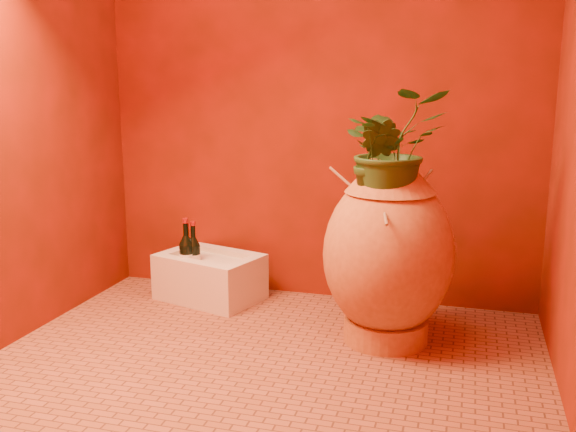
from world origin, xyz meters
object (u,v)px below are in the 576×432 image
(amphora, at_px, (388,253))
(wall_tap, at_px, (369,171))
(wine_bottle_c, at_px, (194,257))
(stone_basin, at_px, (210,278))
(wine_bottle_b, at_px, (187,257))
(wine_bottle_a, at_px, (187,256))

(amphora, bearing_deg, wall_tap, 109.71)
(wine_bottle_c, bearing_deg, wall_tap, 12.50)
(stone_basin, height_order, wine_bottle_c, wine_bottle_c)
(wine_bottle_c, relative_size, wall_tap, 2.03)
(stone_basin, xyz_separation_m, wine_bottle_b, (-0.12, -0.04, 0.13))
(amphora, distance_m, wine_bottle_c, 1.19)
(amphora, bearing_deg, wine_bottle_a, 167.38)
(wine_bottle_a, xyz_separation_m, wall_tap, (1.00, 0.24, 0.50))
(stone_basin, distance_m, wine_bottle_b, 0.18)
(amphora, relative_size, wine_bottle_a, 2.59)
(wine_bottle_b, bearing_deg, stone_basin, 19.27)
(wall_tap, bearing_deg, wine_bottle_a, -166.44)
(wine_bottle_a, bearing_deg, stone_basin, 32.54)
(wine_bottle_a, relative_size, wine_bottle_c, 1.06)
(wine_bottle_b, distance_m, wall_tap, 1.15)
(stone_basin, distance_m, wall_tap, 1.10)
(stone_basin, relative_size, wall_tap, 4.10)
(wine_bottle_b, bearing_deg, amphora, -13.86)
(wine_bottle_b, bearing_deg, wall_tap, 11.87)
(stone_basin, xyz_separation_m, wall_tap, (0.88, 0.17, 0.64))
(amphora, xyz_separation_m, stone_basin, (-1.07, 0.33, -0.32))
(amphora, xyz_separation_m, wine_bottle_b, (-1.19, 0.29, -0.19))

